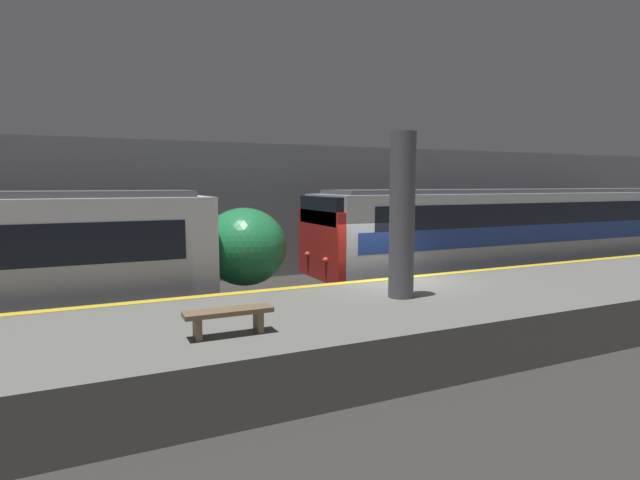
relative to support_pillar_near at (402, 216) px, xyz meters
The scene contains 6 objects.
ground_plane 3.77m from the support_pillar_near, 61.96° to the left, with size 120.00×120.00×0.00m, color #33302D.
platform 2.64m from the support_pillar_near, ahead, with size 40.00×4.55×1.09m.
station_rear_barrier 9.19m from the support_pillar_near, 83.05° to the left, with size 50.00×0.15×5.17m.
support_pillar_near is the anchor object (origin of this frame).
train_boxy 10.56m from the support_pillar_near, 26.45° to the left, with size 18.81×3.04×3.45m.
platform_bench 4.69m from the support_pillar_near, 164.45° to the right, with size 1.50×0.40×0.45m.
Camera 1 is at (-7.43, -11.40, 3.64)m, focal length 28.00 mm.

